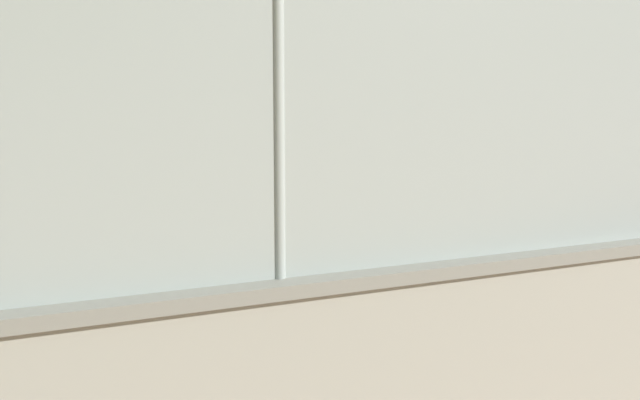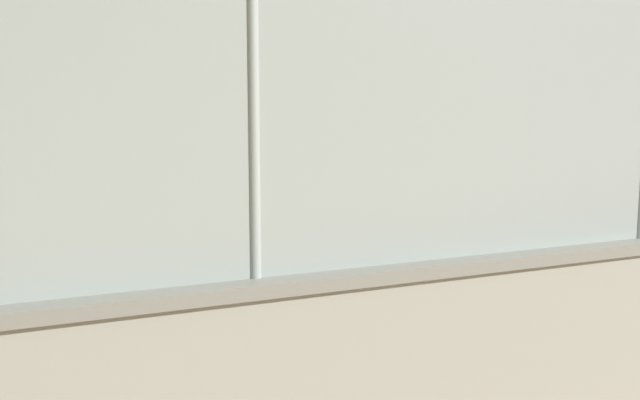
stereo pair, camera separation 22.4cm
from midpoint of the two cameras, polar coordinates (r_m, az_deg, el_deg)
ground_plane at (r=17.37m, az=-7.33°, el=-1.72°), size 260.00×260.00×0.00m
player_foreground_swinging at (r=9.21m, az=-12.24°, el=-4.08°), size 1.18×0.73×1.59m
player_near_wall_returning at (r=18.86m, az=-9.01°, el=1.90°), size 0.73×0.90×1.63m
sports_ball at (r=8.22m, az=-3.13°, el=-4.93°), size 0.09×0.09×0.09m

